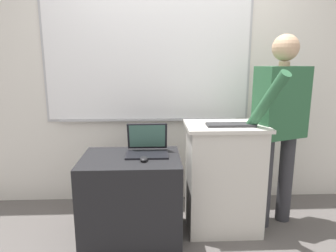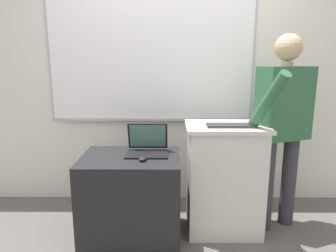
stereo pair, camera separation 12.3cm
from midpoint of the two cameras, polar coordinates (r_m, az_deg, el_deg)
The scene contains 7 objects.
back_wall at distance 3.14m, azimuth 2.43°, elevation 10.55°, with size 6.40×0.17×2.77m.
lectern_podium at distance 2.70m, azimuth 11.94°, elevation -9.72°, with size 0.68×0.50×0.95m.
side_desk at distance 2.60m, azimuth -5.61°, elevation -13.31°, with size 0.81×0.61×0.72m.
person_presenter at distance 2.76m, azimuth 22.26°, elevation 1.19°, with size 0.63×0.67×1.70m.
laptop at distance 2.53m, azimuth -2.59°, elevation -3.63°, with size 0.35×0.29×0.25m.
wireless_keyboard at distance 2.51m, azimuth 13.30°, elevation 0.10°, with size 0.40×0.15×0.02m.
computer_mouse_by_laptop at distance 2.36m, azimuth -3.37°, elevation -6.21°, with size 0.06×0.10×0.03m.
Camera 2 is at (-0.06, -1.97, 1.47)m, focal length 32.00 mm.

